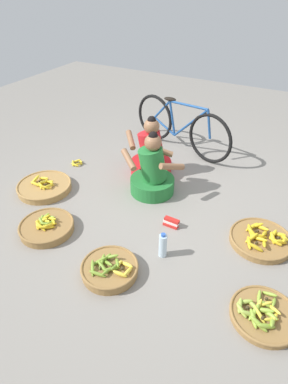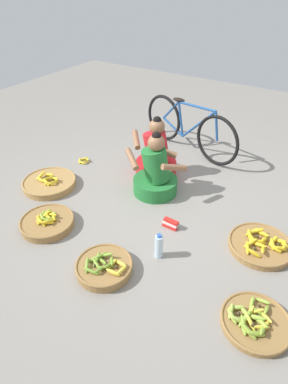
{
  "view_description": "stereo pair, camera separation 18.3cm",
  "coord_description": "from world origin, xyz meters",
  "px_view_note": "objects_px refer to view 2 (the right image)",
  "views": [
    {
      "loc": [
        1.25,
        -2.53,
        2.22
      ],
      "look_at": [
        0.0,
        -0.2,
        0.35
      ],
      "focal_mm": 30.02,
      "sensor_mm": 36.0,
      "label": 1
    },
    {
      "loc": [
        1.41,
        -2.44,
        2.22
      ],
      "look_at": [
        0.0,
        -0.2,
        0.35
      ],
      "focal_mm": 30.02,
      "sensor_mm": 36.0,
      "label": 2
    }
  ],
  "objects_px": {
    "packet_carton_stack": "(170,224)",
    "vendor_woman_front": "(155,174)",
    "banana_basket_back_right": "(47,222)",
    "loose_bananas_front_center": "(84,161)",
    "banana_basket_mid_right": "(104,267)",
    "banana_basket_back_center": "(255,322)",
    "bicycle_leaning": "(188,127)",
    "banana_basket_back_left": "(261,245)",
    "banana_basket_front_left": "(49,183)",
    "water_bottle": "(159,246)",
    "vendor_woman_behind": "(156,157)"
  },
  "relations": [
    {
      "from": "vendor_woman_behind",
      "to": "bicycle_leaning",
      "type": "bearing_deg",
      "value": 86.23
    },
    {
      "from": "bicycle_leaning",
      "to": "packet_carton_stack",
      "type": "xyz_separation_m",
      "value": [
        0.61,
        -1.63,
        -0.31
      ]
    },
    {
      "from": "banana_basket_front_left",
      "to": "banana_basket_back_right",
      "type": "bearing_deg",
      "value": -45.7
    },
    {
      "from": "banana_basket_back_center",
      "to": "water_bottle",
      "type": "height_order",
      "value": "water_bottle"
    },
    {
      "from": "banana_basket_back_center",
      "to": "packet_carton_stack",
      "type": "relative_size",
      "value": 3.16
    },
    {
      "from": "banana_basket_back_left",
      "to": "banana_basket_mid_right",
      "type": "bearing_deg",
      "value": -136.89
    },
    {
      "from": "vendor_woman_behind",
      "to": "packet_carton_stack",
      "type": "distance_m",
      "value": 1.08
    },
    {
      "from": "banana_basket_back_left",
      "to": "bicycle_leaning",
      "type": "bearing_deg",
      "value": 135.87
    },
    {
      "from": "banana_basket_front_left",
      "to": "banana_basket_mid_right",
      "type": "relative_size",
      "value": 1.27
    },
    {
      "from": "banana_basket_mid_right",
      "to": "banana_basket_back_right",
      "type": "xyz_separation_m",
      "value": [
        -0.87,
        0.16,
        -0.0
      ]
    },
    {
      "from": "banana_basket_back_center",
      "to": "banana_basket_back_right",
      "type": "height_order",
      "value": "banana_basket_back_right"
    },
    {
      "from": "bicycle_leaning",
      "to": "banana_basket_back_left",
      "type": "xyz_separation_m",
      "value": [
        1.48,
        -1.44,
        -0.31
      ]
    },
    {
      "from": "vendor_woman_behind",
      "to": "water_bottle",
      "type": "relative_size",
      "value": 2.93
    },
    {
      "from": "banana_basket_mid_right",
      "to": "banana_basket_back_left",
      "type": "relative_size",
      "value": 0.84
    },
    {
      "from": "vendor_woman_front",
      "to": "loose_bananas_front_center",
      "type": "xyz_separation_m",
      "value": [
        -1.19,
        0.08,
        -0.22
      ]
    },
    {
      "from": "vendor_woman_behind",
      "to": "banana_basket_back_left",
      "type": "xyz_separation_m",
      "value": [
        1.54,
        -0.64,
        -0.2
      ]
    },
    {
      "from": "banana_basket_front_left",
      "to": "banana_basket_back_right",
      "type": "height_order",
      "value": "banana_basket_front_left"
    },
    {
      "from": "banana_basket_back_left",
      "to": "banana_basket_front_left",
      "type": "bearing_deg",
      "value": -172.85
    },
    {
      "from": "banana_basket_back_left",
      "to": "loose_bananas_front_center",
      "type": "relative_size",
      "value": 3.35
    },
    {
      "from": "banana_basket_front_left",
      "to": "banana_basket_back_center",
      "type": "bearing_deg",
      "value": -10.93
    },
    {
      "from": "bicycle_leaning",
      "to": "banana_basket_mid_right",
      "type": "xyz_separation_m",
      "value": [
        0.4,
        -2.46,
        -0.3
      ]
    },
    {
      "from": "vendor_woman_behind",
      "to": "banana_basket_front_left",
      "type": "height_order",
      "value": "vendor_woman_behind"
    },
    {
      "from": "vendor_woman_behind",
      "to": "bicycle_leaning",
      "type": "relative_size",
      "value": 0.48
    },
    {
      "from": "water_bottle",
      "to": "banana_basket_back_left",
      "type": "bearing_deg",
      "value": 38.02
    },
    {
      "from": "banana_basket_back_left",
      "to": "banana_basket_back_center",
      "type": "relative_size",
      "value": 1.14
    },
    {
      "from": "banana_basket_back_right",
      "to": "loose_bananas_front_center",
      "type": "distance_m",
      "value": 1.34
    },
    {
      "from": "banana_basket_back_center",
      "to": "banana_basket_front_left",
      "type": "bearing_deg",
      "value": 169.07
    },
    {
      "from": "banana_basket_mid_right",
      "to": "banana_basket_back_center",
      "type": "distance_m",
      "value": 1.29
    },
    {
      "from": "banana_basket_back_right",
      "to": "packet_carton_stack",
      "type": "bearing_deg",
      "value": 31.64
    },
    {
      "from": "packet_carton_stack",
      "to": "vendor_woman_front",
      "type": "bearing_deg",
      "value": 134.74
    },
    {
      "from": "vendor_woman_behind",
      "to": "water_bottle",
      "type": "distance_m",
      "value": 1.46
    },
    {
      "from": "banana_basket_front_left",
      "to": "water_bottle",
      "type": "xyz_separation_m",
      "value": [
        1.71,
        -0.29,
        0.07
      ]
    },
    {
      "from": "banana_basket_back_left",
      "to": "water_bottle",
      "type": "height_order",
      "value": "water_bottle"
    },
    {
      "from": "banana_basket_mid_right",
      "to": "banana_basket_back_center",
      "type": "height_order",
      "value": "banana_basket_mid_right"
    },
    {
      "from": "vendor_woman_front",
      "to": "water_bottle",
      "type": "xyz_separation_m",
      "value": [
        0.56,
        -0.88,
        -0.12
      ]
    },
    {
      "from": "bicycle_leaning",
      "to": "banana_basket_mid_right",
      "type": "relative_size",
      "value": 3.23
    },
    {
      "from": "vendor_woman_front",
      "to": "water_bottle",
      "type": "bearing_deg",
      "value": -57.52
    },
    {
      "from": "vendor_woman_front",
      "to": "loose_bananas_front_center",
      "type": "bearing_deg",
      "value": 176.02
    },
    {
      "from": "banana_basket_back_center",
      "to": "banana_basket_back_right",
      "type": "bearing_deg",
      "value": -179.3
    },
    {
      "from": "banana_basket_mid_right",
      "to": "banana_basket_back_left",
      "type": "xyz_separation_m",
      "value": [
        1.09,
        1.02,
        -0.01
      ]
    },
    {
      "from": "bicycle_leaning",
      "to": "banana_basket_back_center",
      "type": "relative_size",
      "value": 3.09
    },
    {
      "from": "banana_basket_mid_right",
      "to": "packet_carton_stack",
      "type": "distance_m",
      "value": 0.86
    },
    {
      "from": "vendor_woman_behind",
      "to": "banana_basket_mid_right",
      "type": "bearing_deg",
      "value": -74.74
    },
    {
      "from": "banana_basket_front_left",
      "to": "banana_basket_mid_right",
      "type": "height_order",
      "value": "banana_basket_mid_right"
    },
    {
      "from": "banana_basket_front_left",
      "to": "packet_carton_stack",
      "type": "distance_m",
      "value": 1.62
    },
    {
      "from": "banana_basket_front_left",
      "to": "packet_carton_stack",
      "type": "bearing_deg",
      "value": 4.41
    },
    {
      "from": "banana_basket_front_left",
      "to": "vendor_woman_behind",
      "type": "bearing_deg",
      "value": 44.95
    },
    {
      "from": "vendor_woman_behind",
      "to": "banana_basket_back_center",
      "type": "height_order",
      "value": "vendor_woman_behind"
    },
    {
      "from": "vendor_woman_front",
      "to": "banana_basket_front_left",
      "type": "relative_size",
      "value": 1.2
    },
    {
      "from": "banana_basket_mid_right",
      "to": "water_bottle",
      "type": "relative_size",
      "value": 1.91
    }
  ]
}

